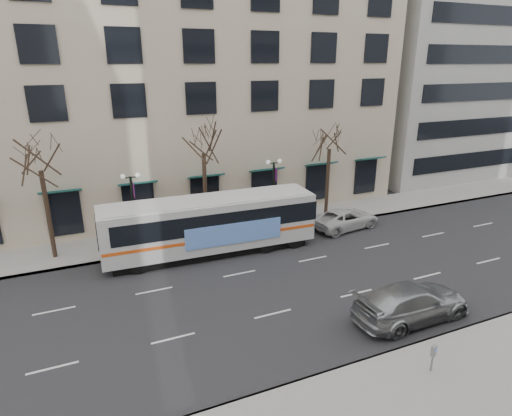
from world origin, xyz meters
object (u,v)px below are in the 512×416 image
lamp_post_right (274,190)px  white_pickup (345,219)px  pay_station (433,353)px  tree_far_mid (203,139)px  lamp_post_left (134,208)px  tree_far_left (38,155)px  silver_car (412,302)px  tree_far_right (330,137)px  city_bus (212,223)px

lamp_post_right → white_pickup: lamp_post_right is taller
pay_station → tree_far_mid: bearing=81.0°
tree_far_mid → lamp_post_left: tree_far_mid is taller
tree_far_left → silver_car: (15.99, -14.07, -5.82)m
tree_far_mid → white_pickup: size_ratio=1.62×
tree_far_mid → tree_far_right: bearing=-0.0°
silver_car → white_pickup: silver_car is taller
tree_far_right → city_bus: tree_far_right is taller
lamp_post_right → city_bus: lamp_post_right is taller
city_bus → white_pickup: 10.54m
lamp_post_right → city_bus: (-5.54, -2.41, -0.92)m
tree_far_left → pay_station: (13.99, -17.46, -5.70)m
city_bus → silver_car: size_ratio=2.26×
tree_far_right → lamp_post_left: 15.40m
tree_far_left → city_bus: tree_far_left is taller
tree_far_right → white_pickup: (-0.07, -2.82, -5.69)m
tree_far_mid → city_bus: tree_far_mid is taller
tree_far_right → lamp_post_right: 6.11m
tree_far_mid → white_pickup: 12.02m
tree_far_right → white_pickup: bearing=-91.5°
lamp_post_right → tree_far_mid: bearing=173.2°
lamp_post_right → white_pickup: (4.92, -2.22, -2.21)m
tree_far_left → lamp_post_left: bearing=-6.8°
tree_far_left → white_pickup: bearing=-8.1°
tree_far_right → white_pickup: 6.35m
lamp_post_left → silver_car: 17.50m
tree_far_left → pay_station: 23.09m
tree_far_left → city_bus: (9.47, -3.01, -4.68)m
lamp_post_left → silver_car: bearing=-50.8°
tree_far_mid → pay_station: bearing=-77.1°
pay_station → tree_far_left: bearing=106.9°
city_bus → silver_car: bearing=-57.3°
tree_far_mid → white_pickup: bearing=-15.9°
tree_far_right → pay_station: bearing=-109.0°
lamp_post_left → city_bus: size_ratio=0.38×
tree_far_right → tree_far_mid: bearing=180.0°
tree_far_right → lamp_post_left: bearing=-177.7°
tree_far_mid → lamp_post_left: (-4.99, -0.60, -3.96)m
lamp_post_left → white_pickup: 15.24m
white_pickup → silver_car: bearing=153.0°
tree_far_left → lamp_post_right: tree_far_left is taller
tree_far_right → lamp_post_right: (-4.99, -0.60, -3.48)m
tree_far_mid → silver_car: 16.44m
silver_car → pay_station: 3.93m
tree_far_right → pay_station: size_ratio=6.90×
silver_car → white_pickup: bearing=-20.5°
city_bus → pay_station: city_bus is taller
tree_far_left → tree_far_right: bearing=0.0°
pay_station → white_pickup: bearing=46.1°
tree_far_right → pay_station: tree_far_right is taller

